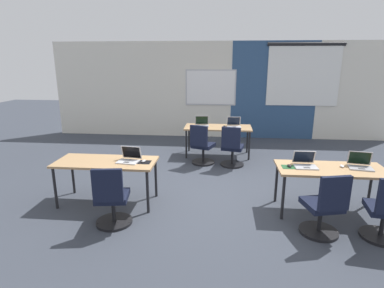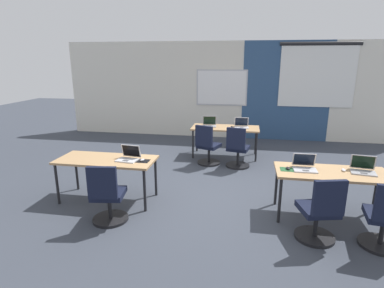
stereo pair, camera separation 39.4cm
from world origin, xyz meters
name	(u,v)px [view 2 (the right image)]	position (x,y,z in m)	size (l,w,h in m)	color
ground_plane	(215,192)	(0.00, 0.00, 0.00)	(24.00, 24.00, 0.00)	#383D47
back_wall_assembly	(233,90)	(0.05, 4.20, 1.41)	(10.00, 0.27, 2.80)	silver
desk_near_left	(107,162)	(-1.75, -0.60, 0.66)	(1.60, 0.70, 0.72)	tan
desk_near_right	(332,176)	(1.75, -0.60, 0.66)	(1.60, 0.70, 0.72)	tan
desk_far_center	(225,130)	(0.00, 2.20, 0.66)	(1.60, 0.70, 0.72)	tan
laptop_far_right	(241,125)	(0.38, 2.23, 0.77)	(0.35, 0.30, 0.23)	silver
mouse_far_right	(232,127)	(0.15, 2.20, 0.74)	(0.07, 0.11, 0.03)	black
chair_far_right	(237,151)	(0.33, 1.41, 0.38)	(0.52, 0.58, 0.92)	black
laptop_near_right_inner	(305,166)	(1.37, -0.56, 0.77)	(0.33, 0.31, 0.23)	#B7B7BC
mousepad_near_right_inner	(288,169)	(1.12, -0.62, 0.72)	(0.22, 0.19, 0.00)	#23512D
mouse_near_right_inner	(288,168)	(1.12, -0.62, 0.74)	(0.07, 0.11, 0.03)	black
chair_near_right_inner	(320,215)	(1.46, -1.31, 0.38)	(0.53, 0.59, 0.92)	black
laptop_near_right_end	(363,169)	(2.18, -0.54, 0.77)	(0.37, 0.33, 0.23)	#9E9EA3
mouse_near_right_end	(344,170)	(1.92, -0.54, 0.74)	(0.07, 0.11, 0.03)	silver
laptop_far_left	(209,124)	(-0.40, 2.26, 0.77)	(0.36, 0.30, 0.24)	#9E9EA3
chair_far_left	(208,148)	(-0.34, 1.50, 0.38)	(0.57, 0.61, 0.92)	black
laptop_near_left_inner	(129,157)	(-1.37, -0.58, 0.77)	(0.37, 0.33, 0.23)	silver
mousepad_near_left_inner	(142,161)	(-1.13, -0.61, 0.72)	(0.22, 0.19, 0.00)	black
mouse_near_left_inner	(142,160)	(-1.13, -0.61, 0.74)	(0.08, 0.11, 0.03)	#B2B2B7
chair_near_left_inner	(108,199)	(-1.42, -1.33, 0.38)	(0.52, 0.57, 0.92)	black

